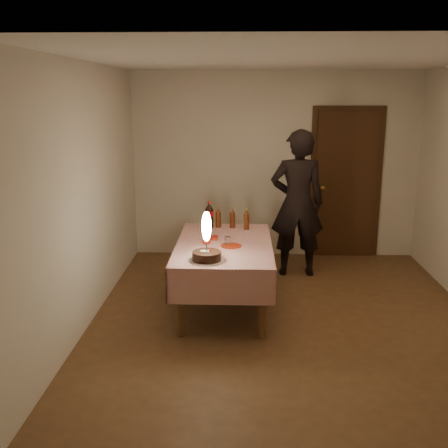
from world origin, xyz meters
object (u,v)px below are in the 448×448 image
(photographer, at_px, (297,203))
(dining_table, at_px, (224,252))
(clear_cup, at_px, (227,241))
(amber_bottle_left, at_px, (218,218))
(amber_bottle_mid, at_px, (232,218))
(red_plate, at_px, (231,246))
(cola_bottle, at_px, (209,215))
(red_cup, at_px, (206,239))
(birthday_cake, at_px, (207,249))
(amber_bottle_right, at_px, (246,220))

(photographer, bearing_deg, dining_table, -128.60)
(clear_cup, xyz_separation_m, amber_bottle_left, (-0.13, 0.76, 0.07))
(dining_table, height_order, clear_cup, clear_cup)
(clear_cup, relative_size, amber_bottle_mid, 0.35)
(amber_bottle_left, bearing_deg, amber_bottle_mid, -6.70)
(red_plate, xyz_separation_m, clear_cup, (-0.04, 0.04, 0.04))
(cola_bottle, distance_m, amber_bottle_left, 0.11)
(red_cup, distance_m, amber_bottle_left, 0.71)
(red_plate, relative_size, red_cup, 2.20)
(red_plate, distance_m, cola_bottle, 0.85)
(dining_table, bearing_deg, red_plate, -56.16)
(dining_table, relative_size, birthday_cake, 3.55)
(birthday_cake, distance_m, amber_bottle_right, 1.27)
(amber_bottle_right, bearing_deg, dining_table, -112.14)
(dining_table, xyz_separation_m, clear_cup, (0.04, -0.07, 0.14))
(amber_bottle_right, distance_m, amber_bottle_mid, 0.18)
(red_plate, height_order, amber_bottle_mid, amber_bottle_mid)
(cola_bottle, bearing_deg, clear_cup, -72.03)
(amber_bottle_right, bearing_deg, cola_bottle, 170.01)
(clear_cup, relative_size, amber_bottle_left, 0.35)
(dining_table, xyz_separation_m, birthday_cake, (-0.15, -0.61, 0.22))
(amber_bottle_right, bearing_deg, amber_bottle_left, 164.72)
(red_cup, bearing_deg, amber_bottle_right, 54.79)
(cola_bottle, relative_size, amber_bottle_left, 1.25)
(red_plate, height_order, cola_bottle, cola_bottle)
(cola_bottle, relative_size, amber_bottle_right, 1.25)
(photographer, bearing_deg, red_plate, -123.43)
(photographer, bearing_deg, clear_cup, -125.68)
(amber_bottle_right, xyz_separation_m, photographer, (0.64, 0.52, 0.09))
(cola_bottle, height_order, photographer, photographer)
(red_plate, xyz_separation_m, red_cup, (-0.27, 0.10, 0.05))
(red_plate, xyz_separation_m, amber_bottle_right, (0.16, 0.71, 0.11))
(birthday_cake, xyz_separation_m, amber_bottle_right, (0.39, 1.21, 0.00))
(red_cup, xyz_separation_m, amber_bottle_right, (0.43, 0.61, 0.07))
(birthday_cake, distance_m, photographer, 2.01)
(red_cup, height_order, amber_bottle_right, amber_bottle_right)
(birthday_cake, distance_m, amber_bottle_left, 1.30)
(amber_bottle_right, relative_size, photographer, 0.14)
(amber_bottle_mid, relative_size, photographer, 0.14)
(amber_bottle_mid, bearing_deg, cola_bottle, 178.68)
(birthday_cake, height_order, clear_cup, birthday_cake)
(amber_bottle_left, relative_size, amber_bottle_right, 1.00)
(red_plate, bearing_deg, cola_bottle, 109.62)
(birthday_cake, xyz_separation_m, photographer, (1.03, 1.72, 0.09))
(red_cup, bearing_deg, clear_cup, -13.51)
(dining_table, distance_m, clear_cup, 0.16)
(red_plate, distance_m, red_cup, 0.29)
(birthday_cake, distance_m, red_cup, 0.60)
(birthday_cake, bearing_deg, cola_bottle, 92.58)
(amber_bottle_mid, bearing_deg, red_cup, -111.16)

